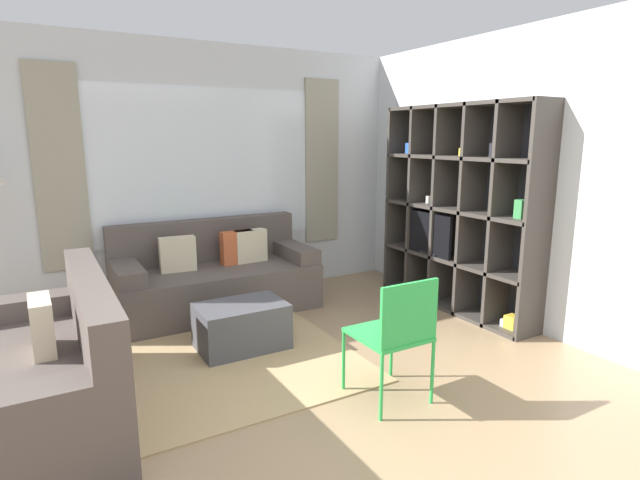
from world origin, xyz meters
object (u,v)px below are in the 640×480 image
object	(u,v)px
folding_chair	(396,329)
shelving_unit	(459,210)
couch_side	(45,374)
couch_main	(216,278)
ottoman	(242,326)

from	to	relation	value
folding_chair	shelving_unit	bearing A→B (deg)	-145.06
shelving_unit	couch_side	xyz separation A→B (m)	(-3.75, -0.33, -0.70)
shelving_unit	couch_main	size ratio (longest dim) A/B	1.05
shelving_unit	couch_main	bearing A→B (deg)	151.90
shelving_unit	ottoman	bearing A→B (deg)	177.26
couch_main	couch_side	bearing A→B (deg)	-136.48
ottoman	folding_chair	distance (m)	1.48
shelving_unit	couch_main	world-z (taller)	shelving_unit
ottoman	folding_chair	xyz separation A→B (m)	(0.56, -1.33, 0.32)
couch_main	shelving_unit	bearing A→B (deg)	-28.10
couch_main	ottoman	world-z (taller)	couch_main
shelving_unit	folding_chair	bearing A→B (deg)	-145.06
ottoman	folding_chair	world-z (taller)	folding_chair
couch_main	couch_side	distance (m)	2.17
couch_side	folding_chair	distance (m)	2.20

